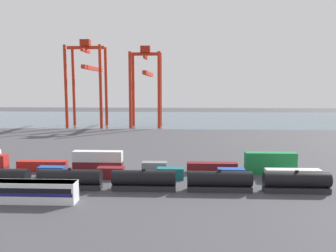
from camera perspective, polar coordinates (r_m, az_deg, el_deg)
The scene contains 17 objects.
ground_plane at distance 118.11m, azimuth -6.39°, elevation -3.37°, with size 420.00×420.00×0.00m, color #424247.
harbour_water at distance 216.84m, azimuth -2.28°, elevation 1.32°, with size 400.00×110.00×0.01m, color #475B6B.
freight_tank_row at distance 67.54m, azimuth -4.18°, elevation -9.30°, with size 73.55×2.98×4.44m.
shipping_container_3 at distance 80.98m, azimuth -19.46°, elevation -7.54°, with size 6.04×2.44×2.60m, color #1C4299.
shipping_container_4 at distance 76.97m, azimuth -9.89°, elevation -7.99°, with size 6.04×2.44×2.60m, color maroon.
shipping_container_5 at distance 75.26m, azimuth 0.42°, elevation -8.22°, with size 6.04×2.44×2.60m, color #146066.
shipping_container_6 at distance 76.00m, azimuth 10.87°, elevation -8.20°, with size 6.04×2.44×2.60m, color #1C4299.
shipping_container_7 at distance 79.13m, azimuth 20.80°, elevation -7.93°, with size 12.10×2.44×2.60m, color silver.
shipping_container_10 at distance 87.83m, azimuth -20.93°, elevation -6.48°, with size 12.10×2.44×2.60m, color #AD211C.
shipping_container_11 at distance 83.31m, azimuth -12.03°, elevation -6.89°, with size 12.10×2.44×2.60m, color maroon.
shipping_container_12 at distance 82.74m, azimuth -12.07°, elevation -5.14°, with size 12.10×2.44×2.60m, color silver.
shipping_container_13 at distance 80.97m, azimuth -2.35°, elevation -7.14°, with size 6.04×2.44×2.60m, color slate.
shipping_container_14 at distance 81.00m, azimuth 7.61°, elevation -7.19°, with size 12.10×2.44×2.60m, color maroon.
shipping_container_15 at distance 83.40m, azimuth 17.27°, elevation -7.04°, with size 12.10×2.44×2.60m, color #197538.
shipping_container_16 at distance 82.83m, azimuth 17.34°, elevation -5.29°, with size 12.10×2.44×2.60m, color #197538.
gantry_crane_west at distance 179.97m, azimuth -13.71°, elevation 8.63°, with size 19.26×37.90×44.69m.
gantry_crane_central at distance 174.61m, azimuth -3.76°, elevation 8.16°, with size 16.09×40.12×41.33m.
Camera 1 is at (18.27, -74.80, 20.87)m, focal length 35.19 mm.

